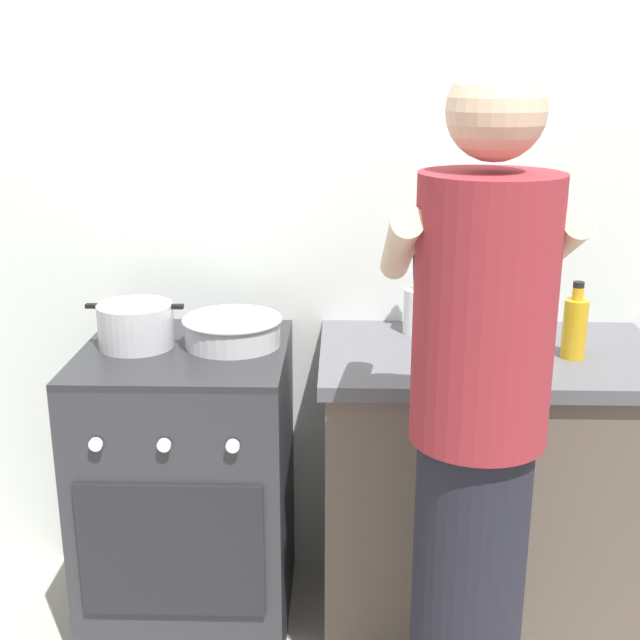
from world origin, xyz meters
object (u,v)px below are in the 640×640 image
(stove_range, at_px, (190,487))
(mixing_bowl, at_px, (233,330))
(utensil_crock, at_px, (420,304))
(person, at_px, (475,453))
(oil_bottle, at_px, (575,327))
(pot, at_px, (136,325))
(spice_bottle, at_px, (518,332))

(stove_range, xyz_separation_m, mixing_bowl, (0.14, 0.04, 0.50))
(utensil_crock, relative_size, person, 0.18)
(oil_bottle, bearing_deg, person, -123.34)
(mixing_bowl, bearing_deg, stove_range, -162.86)
(mixing_bowl, bearing_deg, person, -45.08)
(person, bearing_deg, mixing_bowl, 134.92)
(pot, xyz_separation_m, utensil_crock, (0.84, 0.15, 0.03))
(mixing_bowl, distance_m, oil_bottle, 0.98)
(stove_range, relative_size, pot, 3.15)
(mixing_bowl, distance_m, person, 0.88)
(utensil_crock, relative_size, oil_bottle, 1.41)
(utensil_crock, distance_m, oil_bottle, 0.47)
(stove_range, distance_m, pot, 0.53)
(pot, relative_size, mixing_bowl, 0.97)
(spice_bottle, bearing_deg, utensil_crock, 154.23)
(stove_range, relative_size, mixing_bowl, 3.05)
(spice_bottle, bearing_deg, oil_bottle, -31.16)
(spice_bottle, distance_m, oil_bottle, 0.17)
(mixing_bowl, xyz_separation_m, spice_bottle, (0.84, -0.00, 0.00))
(mixing_bowl, height_order, spice_bottle, spice_bottle)
(spice_bottle, bearing_deg, stove_range, -177.52)
(pot, bearing_deg, oil_bottle, -2.87)
(mixing_bowl, xyz_separation_m, utensil_crock, (0.56, 0.13, 0.05))
(stove_range, relative_size, utensil_crock, 2.90)
(utensil_crock, xyz_separation_m, oil_bottle, (0.41, -0.22, -0.00))
(utensil_crock, distance_m, person, 0.77)
(mixing_bowl, distance_m, spice_bottle, 0.84)
(utensil_crock, xyz_separation_m, person, (0.06, -0.75, -0.13))
(stove_range, height_order, oil_bottle, oil_bottle)
(mixing_bowl, bearing_deg, oil_bottle, -5.01)
(utensil_crock, distance_m, spice_bottle, 0.31)
(mixing_bowl, xyz_separation_m, person, (0.62, -0.62, -0.09))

